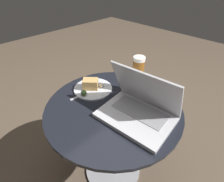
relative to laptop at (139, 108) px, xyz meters
name	(u,v)px	position (x,y,z in m)	size (l,w,h in m)	color
ground_plane	(113,168)	(-0.13, -0.03, -0.61)	(6.00, 6.00, 0.00)	brown
table	(113,126)	(-0.13, -0.03, -0.19)	(0.67, 0.67, 0.56)	#9E9EA3
laptop	(139,108)	(0.00, 0.00, 0.00)	(0.34, 0.26, 0.23)	silver
beer_glass	(138,75)	(-0.12, 0.14, 0.06)	(0.06, 0.06, 0.21)	brown
snack_plate	(92,87)	(-0.31, -0.02, -0.03)	(0.21, 0.21, 0.06)	silver
fork	(87,93)	(-0.30, -0.06, -0.05)	(0.05, 0.17, 0.00)	#B2B2B7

